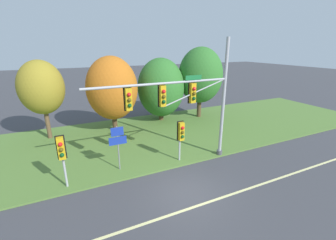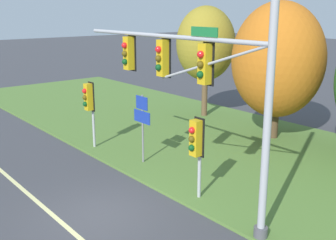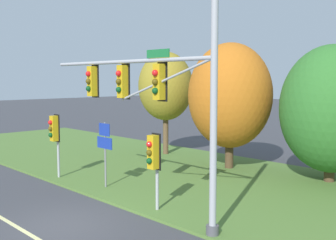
{
  "view_description": "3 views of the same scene",
  "coord_description": "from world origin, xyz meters",
  "px_view_note": "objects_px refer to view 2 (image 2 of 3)",
  "views": [
    {
      "loc": [
        -5.32,
        -8.93,
        7.55
      ],
      "look_at": [
        0.56,
        3.63,
        2.96
      ],
      "focal_mm": 24.0,
      "sensor_mm": 36.0,
      "label": 1
    },
    {
      "loc": [
        10.89,
        -6.09,
        6.41
      ],
      "look_at": [
        -1.04,
        3.68,
        2.3
      ],
      "focal_mm": 45.0,
      "sensor_mm": 36.0,
      "label": 2
    },
    {
      "loc": [
        12.38,
        -6.92,
        4.91
      ],
      "look_at": [
        1.42,
        3.57,
        3.4
      ],
      "focal_mm": 45.0,
      "sensor_mm": 36.0,
      "label": 3
    }
  ],
  "objects_px": {
    "pedestrian_signal_near_kerb": "(89,101)",
    "tree_nearest_road": "(206,44)",
    "tree_left_of_mast": "(278,60)",
    "pedestrian_signal_further_along": "(196,142)",
    "route_sign_post": "(142,118)",
    "traffic_signal_mast": "(198,73)"
  },
  "relations": [
    {
      "from": "traffic_signal_mast",
      "to": "route_sign_post",
      "type": "xyz_separation_m",
      "value": [
        -4.3,
        0.97,
        -2.47
      ]
    },
    {
      "from": "pedestrian_signal_near_kerb",
      "to": "tree_left_of_mast",
      "type": "relative_size",
      "value": 0.46
    },
    {
      "from": "pedestrian_signal_further_along",
      "to": "route_sign_post",
      "type": "relative_size",
      "value": 0.98
    },
    {
      "from": "route_sign_post",
      "to": "traffic_signal_mast",
      "type": "bearing_deg",
      "value": -12.73
    },
    {
      "from": "pedestrian_signal_further_along",
      "to": "tree_left_of_mast",
      "type": "distance_m",
      "value": 8.51
    },
    {
      "from": "tree_nearest_road",
      "to": "tree_left_of_mast",
      "type": "distance_m",
      "value": 5.49
    },
    {
      "from": "traffic_signal_mast",
      "to": "pedestrian_signal_further_along",
      "type": "distance_m",
      "value": 2.41
    },
    {
      "from": "route_sign_post",
      "to": "tree_nearest_road",
      "type": "bearing_deg",
      "value": 118.58
    },
    {
      "from": "pedestrian_signal_near_kerb",
      "to": "pedestrian_signal_further_along",
      "type": "height_order",
      "value": "pedestrian_signal_near_kerb"
    },
    {
      "from": "pedestrian_signal_near_kerb",
      "to": "pedestrian_signal_further_along",
      "type": "xyz_separation_m",
      "value": [
        7.09,
        0.04,
        -0.21
      ]
    },
    {
      "from": "tree_left_of_mast",
      "to": "route_sign_post",
      "type": "bearing_deg",
      "value": -100.29
    },
    {
      "from": "pedestrian_signal_further_along",
      "to": "route_sign_post",
      "type": "height_order",
      "value": "route_sign_post"
    },
    {
      "from": "pedestrian_signal_near_kerb",
      "to": "pedestrian_signal_further_along",
      "type": "distance_m",
      "value": 7.09
    },
    {
      "from": "route_sign_post",
      "to": "tree_nearest_road",
      "type": "height_order",
      "value": "tree_nearest_road"
    },
    {
      "from": "tree_nearest_road",
      "to": "pedestrian_signal_near_kerb",
      "type": "bearing_deg",
      "value": -82.78
    },
    {
      "from": "pedestrian_signal_further_along",
      "to": "route_sign_post",
      "type": "xyz_separation_m",
      "value": [
        -3.99,
        0.69,
        -0.09
      ]
    },
    {
      "from": "pedestrian_signal_near_kerb",
      "to": "pedestrian_signal_further_along",
      "type": "bearing_deg",
      "value": 0.34
    },
    {
      "from": "pedestrian_signal_near_kerb",
      "to": "tree_nearest_road",
      "type": "relative_size",
      "value": 0.48
    },
    {
      "from": "pedestrian_signal_further_along",
      "to": "route_sign_post",
      "type": "distance_m",
      "value": 4.05
    },
    {
      "from": "traffic_signal_mast",
      "to": "pedestrian_signal_further_along",
      "type": "height_order",
      "value": "traffic_signal_mast"
    },
    {
      "from": "tree_nearest_road",
      "to": "pedestrian_signal_further_along",
      "type": "bearing_deg",
      "value": -45.57
    },
    {
      "from": "traffic_signal_mast",
      "to": "tree_nearest_road",
      "type": "xyz_separation_m",
      "value": [
        -8.46,
        8.6,
        -0.1
      ]
    }
  ]
}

